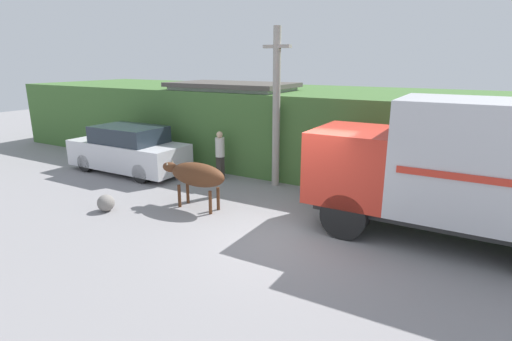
# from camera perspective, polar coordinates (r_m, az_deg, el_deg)

# --- Properties ---
(ground_plane) EXTENTS (60.00, 60.00, 0.00)m
(ground_plane) POSITION_cam_1_polar(r_m,az_deg,el_deg) (9.63, 4.25, -9.14)
(ground_plane) COLOR gray
(hillside_embankment) EXTENTS (32.00, 6.27, 2.90)m
(hillside_embankment) POSITION_cam_1_polar(r_m,az_deg,el_deg) (15.41, 15.57, 5.35)
(hillside_embankment) COLOR #426B33
(hillside_embankment) RESTS_ON ground_plane
(building_backdrop) EXTENTS (4.74, 2.70, 3.18)m
(building_backdrop) POSITION_cam_1_polar(r_m,az_deg,el_deg) (15.87, -3.38, 6.74)
(building_backdrop) COLOR #B2BCAD
(building_backdrop) RESTS_ON ground_plane
(cargo_truck) EXTENTS (6.41, 2.25, 3.23)m
(cargo_truck) POSITION_cam_1_polar(r_m,az_deg,el_deg) (9.64, 28.02, 0.25)
(cargo_truck) COLOR #2D2D2D
(cargo_truck) RESTS_ON ground_plane
(brown_cow) EXTENTS (2.10, 0.66, 1.31)m
(brown_cow) POSITION_cam_1_polar(r_m,az_deg,el_deg) (11.08, -8.53, -0.62)
(brown_cow) COLOR #512D19
(brown_cow) RESTS_ON ground_plane
(parked_suv) EXTENTS (4.60, 1.81, 1.71)m
(parked_suv) POSITION_cam_1_polar(r_m,az_deg,el_deg) (15.38, -17.78, 2.79)
(parked_suv) COLOR silver
(parked_suv) RESTS_ON ground_plane
(pedestrian_on_hill) EXTENTS (0.41, 0.41, 1.65)m
(pedestrian_on_hill) POSITION_cam_1_polar(r_m,az_deg,el_deg) (13.94, -5.16, 2.59)
(pedestrian_on_hill) COLOR #38332D
(pedestrian_on_hill) RESTS_ON ground_plane
(utility_pole) EXTENTS (0.90, 0.24, 5.02)m
(utility_pole) POSITION_cam_1_polar(r_m,az_deg,el_deg) (12.78, 2.93, 9.20)
(utility_pole) COLOR #9E998E
(utility_pole) RESTS_ON ground_plane
(roadside_rock) EXTENTS (0.47, 0.47, 0.47)m
(roadside_rock) POSITION_cam_1_polar(r_m,az_deg,el_deg) (11.71, -20.66, -4.35)
(roadside_rock) COLOR gray
(roadside_rock) RESTS_ON ground_plane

